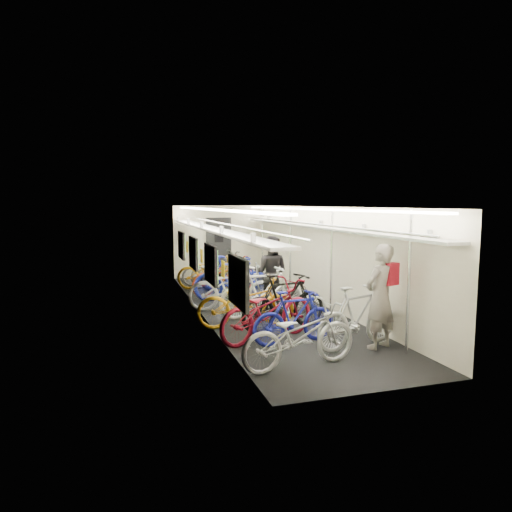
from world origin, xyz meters
TOP-DOWN VIEW (x-y plane):
  - train_car_shell at (-0.36, 0.71)m, footprint 10.00×10.00m
  - bicycle_0 at (-0.68, -3.87)m, footprint 2.01×0.96m
  - bicycle_1 at (-0.31, -2.73)m, footprint 1.65×0.63m
  - bicycle_2 at (-0.70, -2.40)m, footprint 2.23×1.45m
  - bicycle_3 at (-0.18, -1.86)m, footprint 1.96×0.91m
  - bicycle_4 at (-0.84, -1.45)m, footprint 2.03×0.89m
  - bicycle_5 at (-0.31, -0.84)m, footprint 1.92×0.59m
  - bicycle_6 at (-0.73, 0.04)m, footprint 2.19×1.14m
  - bicycle_7 at (-0.50, 1.08)m, footprint 2.00×0.78m
  - bicycle_8 at (-0.52, 1.88)m, footprint 2.13×1.38m
  - bicycle_9 at (-0.24, 2.60)m, footprint 1.74×0.74m
  - bicycle_10 at (-0.74, 2.68)m, footprint 2.07×1.45m
  - bicycle_11 at (0.65, -3.25)m, footprint 1.89×0.99m
  - bicycle_12 at (-0.64, 3.11)m, footprint 1.87×1.25m
  - bicycle_14 at (-0.35, 3.32)m, footprint 2.09×1.36m
  - passenger_near at (1.00, -3.36)m, footprint 0.77×0.65m
  - passenger_mid at (0.16, -0.04)m, footprint 1.05×0.98m
  - backpack at (1.20, -3.37)m, footprint 0.29×0.22m

SIDE VIEW (x-z plane):
  - bicycle_12 at x=-0.64m, z-range 0.00..0.93m
  - bicycle_1 at x=-0.31m, z-range 0.00..0.97m
  - bicycle_9 at x=-0.24m, z-range 0.00..1.01m
  - bicycle_0 at x=-0.68m, z-range 0.00..1.01m
  - bicycle_4 at x=-0.84m, z-range 0.00..1.03m
  - bicycle_10 at x=-0.74m, z-range 0.00..1.03m
  - bicycle_14 at x=-0.35m, z-range 0.00..1.04m
  - bicycle_8 at x=-0.52m, z-range 0.00..1.06m
  - bicycle_6 at x=-0.73m, z-range 0.00..1.09m
  - bicycle_11 at x=0.65m, z-range 0.00..1.09m
  - bicycle_2 at x=-0.70m, z-range 0.00..1.10m
  - bicycle_3 at x=-0.18m, z-range 0.00..1.14m
  - bicycle_5 at x=-0.31m, z-range 0.00..1.15m
  - bicycle_7 at x=-0.50m, z-range 0.00..1.17m
  - passenger_mid at x=0.16m, z-range 0.00..1.72m
  - passenger_near at x=1.00m, z-range 0.00..1.80m
  - backpack at x=1.20m, z-range 1.09..1.47m
  - train_car_shell at x=-0.36m, z-range -3.34..6.66m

